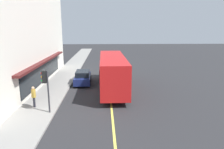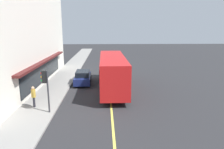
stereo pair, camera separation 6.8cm
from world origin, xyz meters
The scene contains 7 objects.
ground centered at (0.00, 0.00, 0.00)m, with size 120.00×120.00×0.00m, color #28282B.
sidewalk centered at (0.00, 5.88, 0.07)m, with size 80.00×3.12×0.15m, color gray.
lane_centre_stripe centered at (0.00, 0.00, 0.00)m, with size 36.00×0.16×0.01m, color #D8D14C.
bus centered at (-2.21, -0.28, 1.99)m, with size 11.15×2.67×3.50m.
traffic_light centered at (-8.56, 4.87, 2.53)m, with size 0.30×0.52×3.20m.
car_navy centered at (0.17, 3.08, 0.74)m, with size 4.36×1.97×1.52m.
pedestrian_mid_block centered at (-7.47, 6.19, 1.18)m, with size 0.34×0.34×1.72m.
Camera 1 is at (-23.27, 0.56, 6.39)m, focal length 33.02 mm.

